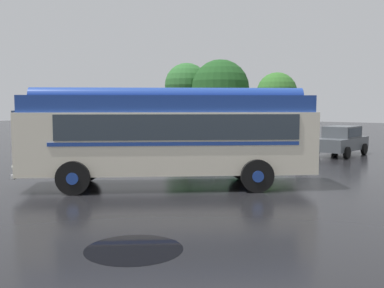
{
  "coord_description": "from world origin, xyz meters",
  "views": [
    {
      "loc": [
        9.9,
        -12.89,
        2.93
      ],
      "look_at": [
        0.51,
        1.3,
        1.4
      ],
      "focal_mm": 42.0,
      "sensor_mm": 36.0,
      "label": 1
    }
  ],
  "objects_px": {
    "box_van": "(222,126)",
    "car_mid_left": "(292,138)",
    "car_near_left": "(248,137)",
    "car_mid_right": "(341,140)",
    "vintage_bus": "(168,133)"
  },
  "relations": [
    {
      "from": "car_near_left",
      "to": "car_mid_left",
      "type": "distance_m",
      "value": 2.89
    },
    {
      "from": "vintage_bus",
      "to": "box_van",
      "type": "xyz_separation_m",
      "value": [
        -5.96,
        14.22,
        -0.53
      ]
    },
    {
      "from": "car_mid_right",
      "to": "car_near_left",
      "type": "bearing_deg",
      "value": -178.48
    },
    {
      "from": "vintage_bus",
      "to": "car_near_left",
      "type": "xyz_separation_m",
      "value": [
        -3.31,
        13.02,
        -1.05
      ]
    },
    {
      "from": "box_van",
      "to": "car_mid_left",
      "type": "bearing_deg",
      "value": -11.68
    },
    {
      "from": "car_near_left",
      "to": "car_mid_right",
      "type": "height_order",
      "value": "same"
    },
    {
      "from": "car_mid_right",
      "to": "vintage_bus",
      "type": "bearing_deg",
      "value": -100.55
    },
    {
      "from": "car_near_left",
      "to": "car_mid_right",
      "type": "relative_size",
      "value": 0.96
    },
    {
      "from": "car_mid_right",
      "to": "box_van",
      "type": "distance_m",
      "value": 8.49
    },
    {
      "from": "car_mid_left",
      "to": "box_van",
      "type": "height_order",
      "value": "box_van"
    },
    {
      "from": "vintage_bus",
      "to": "car_mid_right",
      "type": "xyz_separation_m",
      "value": [
        2.45,
        13.18,
        -1.05
      ]
    },
    {
      "from": "car_mid_left",
      "to": "car_mid_right",
      "type": "height_order",
      "value": "same"
    },
    {
      "from": "vintage_bus",
      "to": "car_near_left",
      "type": "height_order",
      "value": "vintage_bus"
    },
    {
      "from": "vintage_bus",
      "to": "box_van",
      "type": "height_order",
      "value": "vintage_bus"
    },
    {
      "from": "car_mid_left",
      "to": "box_van",
      "type": "relative_size",
      "value": 0.73
    }
  ]
}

